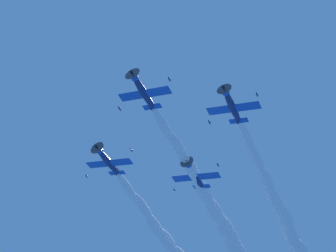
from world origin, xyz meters
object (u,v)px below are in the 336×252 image
Objects in this scene: airplane_right_wingman at (108,161)px; airplane_left_wingman at (232,106)px; airplane_slot_tail at (195,175)px; airplane_lead at (143,91)px.

airplane_left_wingman is at bearing -178.70° from airplane_right_wingman.
airplane_right_wingman is 0.99× the size of airplane_slot_tail.
airplane_right_wingman is at bearing 41.72° from airplane_slot_tail.
airplane_lead is at bearing 142.42° from airplane_right_wingman.
airplane_right_wingman is 15.02m from airplane_slot_tail.
airplane_right_wingman is at bearing 1.30° from airplane_left_wingman.
airplane_left_wingman reaches higher than airplane_slot_tail.
airplane_slot_tail is (11.14, -9.49, -1.41)m from airplane_left_wingman.
airplane_left_wingman is 22.43m from airplane_right_wingman.
airplane_slot_tail is at bearing -87.61° from airplane_lead.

